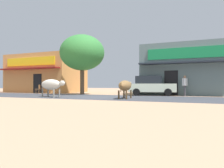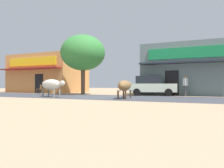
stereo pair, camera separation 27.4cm
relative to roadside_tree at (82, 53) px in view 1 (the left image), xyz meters
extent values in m
plane|color=tan|center=(2.96, -2.95, -3.90)|extent=(80.00, 80.00, 0.00)
cube|color=#3D4048|center=(2.96, -2.95, -3.90)|extent=(72.00, 6.00, 0.00)
cube|color=#D48C4B|center=(-7.30, 3.84, -1.66)|extent=(8.45, 5.52, 4.48)
cube|color=yellow|center=(-7.30, 1.02, -0.40)|extent=(6.76, 0.10, 0.90)
cube|color=maroon|center=(-7.30, 0.63, -1.21)|extent=(8.11, 0.90, 0.12)
cube|color=black|center=(-6.27, 1.05, -2.85)|extent=(1.10, 0.06, 2.10)
cube|color=slate|center=(9.22, 3.84, -1.65)|extent=(8.04, 5.52, 4.50)
cube|color=#198C4C|center=(9.22, 1.02, -0.39)|extent=(6.44, 0.10, 0.90)
cube|color=#262D38|center=(9.22, 0.63, -1.20)|extent=(7.72, 0.90, 0.12)
cube|color=black|center=(7.95, 1.05, -2.85)|extent=(1.10, 0.06, 2.10)
cylinder|color=brown|center=(0.00, 0.00, -2.62)|extent=(0.38, 0.38, 2.56)
ellipsoid|color=#37843A|center=(0.00, 0.00, 0.02)|extent=(4.16, 4.16, 3.33)
cube|color=silver|center=(6.39, 0.73, -3.25)|extent=(4.16, 2.48, 0.70)
cube|color=#1E2328|center=(6.10, 0.66, -2.58)|extent=(2.42, 1.97, 0.64)
cylinder|color=black|center=(7.44, 1.82, -3.60)|extent=(0.62, 0.31, 0.60)
cylinder|color=black|center=(7.80, 0.18, -3.60)|extent=(0.62, 0.31, 0.60)
cylinder|color=black|center=(4.97, 1.27, -3.60)|extent=(0.62, 0.31, 0.60)
cylinder|color=black|center=(5.33, -0.37, -3.60)|extent=(0.62, 0.31, 0.60)
ellipsoid|color=silver|center=(-0.05, -4.45, -2.98)|extent=(2.36, 1.35, 0.78)
ellipsoid|color=silver|center=(1.25, -4.88, -2.88)|extent=(0.62, 0.44, 0.36)
cone|color=beige|center=(1.33, -4.80, -2.70)|extent=(0.06, 0.06, 0.12)
cone|color=beige|center=(1.27, -4.99, -2.70)|extent=(0.06, 0.06, 0.12)
cylinder|color=gray|center=(0.72, -4.45, -3.60)|extent=(0.11, 0.11, 0.59)
cylinder|color=gray|center=(0.57, -4.91, -3.60)|extent=(0.11, 0.11, 0.59)
cylinder|color=gray|center=(-0.68, -3.99, -3.60)|extent=(0.11, 0.11, 0.59)
cylinder|color=gray|center=(-0.83, -4.45, -3.60)|extent=(0.11, 0.11, 0.59)
cylinder|color=gray|center=(-1.17, -4.08, -3.08)|extent=(0.05, 0.05, 0.63)
ellipsoid|color=olive|center=(5.63, -4.12, -3.05)|extent=(0.83, 1.97, 0.69)
ellipsoid|color=olive|center=(5.54, -2.91, -2.97)|extent=(0.32, 0.58, 0.36)
cone|color=beige|center=(5.44, -2.86, -2.79)|extent=(0.06, 0.06, 0.12)
cone|color=beige|center=(5.64, -2.85, -2.79)|extent=(0.06, 0.06, 0.12)
cylinder|color=brown|center=(5.34, -3.51, -3.62)|extent=(0.11, 0.11, 0.55)
cylinder|color=brown|center=(5.83, -3.48, -3.62)|extent=(0.11, 0.11, 0.55)
cylinder|color=brown|center=(5.43, -4.76, -3.62)|extent=(0.11, 0.11, 0.55)
cylinder|color=brown|center=(5.91, -4.72, -3.62)|extent=(0.11, 0.11, 0.55)
cylinder|color=brown|center=(5.70, -5.12, -3.15)|extent=(0.05, 0.05, 0.55)
cylinder|color=#3F3F47|center=(9.06, 0.73, -3.48)|extent=(0.14, 0.14, 0.83)
cylinder|color=#3F3F47|center=(9.06, 0.55, -3.48)|extent=(0.14, 0.14, 0.83)
cube|color=silver|center=(9.06, 0.64, -2.77)|extent=(0.40, 0.47, 0.59)
sphere|color=tan|center=(9.06, 0.64, -2.36)|extent=(0.23, 0.23, 0.23)
cylinder|color=silver|center=(9.06, 0.90, -2.74)|extent=(0.09, 0.09, 0.53)
cylinder|color=silver|center=(9.06, 0.38, -2.74)|extent=(0.09, 0.09, 0.53)
cube|color=brown|center=(-5.57, 0.31, -3.45)|extent=(0.55, 0.55, 0.05)
cube|color=brown|center=(-5.38, 0.37, -3.20)|extent=(0.17, 0.43, 0.44)
cylinder|color=brown|center=(-5.69, 0.09, -3.68)|extent=(0.04, 0.04, 0.43)
cylinder|color=brown|center=(-5.79, 0.42, -3.68)|extent=(0.04, 0.04, 0.43)
cylinder|color=brown|center=(-5.35, 0.20, -3.68)|extent=(0.04, 0.04, 0.43)
cylinder|color=brown|center=(-5.46, 0.53, -3.68)|extent=(0.04, 0.04, 0.43)
camera|label=1|loc=(9.97, -16.97, -3.00)|focal=33.39mm
camera|label=2|loc=(10.22, -16.86, -3.00)|focal=33.39mm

